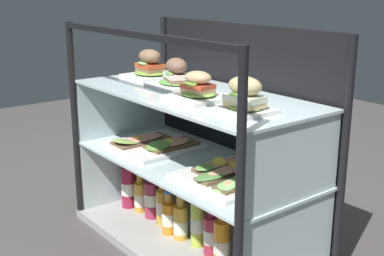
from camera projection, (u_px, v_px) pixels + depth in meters
ground_plane at (192, 247)px, 2.22m from camera, size 6.00×6.00×0.02m
case_base_deck at (192, 241)px, 2.21m from camera, size 1.12×0.53×0.04m
case_frame at (222, 127)px, 2.17m from camera, size 1.12×0.53×0.92m
riser_lower_tier at (192, 201)px, 2.16m from camera, size 1.06×0.47×0.33m
shelf_lower_glass at (192, 163)px, 2.11m from camera, size 1.08×0.49×0.01m
riser_upper_tier at (192, 129)px, 2.07m from camera, size 1.06×0.47×0.28m
shelf_upper_glass at (192, 94)px, 2.03m from camera, size 1.08×0.49×0.01m
plated_roll_sandwich_far_right at (150, 68)px, 2.33m from camera, size 0.21×0.21×0.13m
plated_roll_sandwich_far_left at (176, 76)px, 2.13m from camera, size 0.20×0.20×0.12m
plated_roll_sandwich_left_of_center at (198, 90)px, 1.90m from camera, size 0.20×0.20×0.11m
plated_roll_sandwich_center at (245, 98)px, 1.70m from camera, size 0.17×0.17×0.12m
open_sandwich_tray_far_left at (154, 144)px, 2.28m from camera, size 0.34×0.36×0.06m
open_sandwich_tray_left_of_center at (229, 175)px, 1.91m from camera, size 0.34×0.35×0.06m
juice_bottle_near_post at (129, 186)px, 2.48m from camera, size 0.07×0.07×0.26m
juice_bottle_front_second at (141, 196)px, 2.44m from camera, size 0.06×0.06×0.21m
juice_bottle_back_right at (152, 198)px, 2.37m from camera, size 0.07×0.07×0.22m
juice_bottle_front_right_end at (162, 206)px, 2.31m from camera, size 0.06×0.06×0.20m
juice_bottle_back_center at (169, 217)px, 2.22m from camera, size 0.06×0.06×0.20m
juice_bottle_front_left_end at (181, 222)px, 2.17m from camera, size 0.06×0.06×0.21m
juice_bottle_front_middle at (198, 222)px, 2.11m from camera, size 0.06×0.06×0.25m
juice_bottle_tucked_behind at (212, 234)px, 2.04m from camera, size 0.07×0.07×0.22m
juice_bottle_back_left at (222, 242)px, 1.98m from camera, size 0.06×0.06×0.22m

